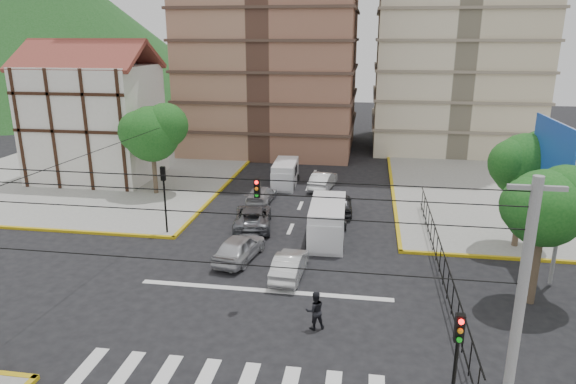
% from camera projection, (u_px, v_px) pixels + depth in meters
% --- Properties ---
extents(ground, '(160.00, 160.00, 0.00)m').
position_uv_depth(ground, '(259.00, 302.00, 24.94)').
color(ground, black).
rests_on(ground, ground).
extents(sidewalk_nw, '(26.00, 26.00, 0.15)m').
position_uv_depth(sidewalk_nw, '(91.00, 177.00, 46.80)').
color(sidewalk_nw, gray).
rests_on(sidewalk_nw, ground).
extents(sidewalk_ne, '(26.00, 26.00, 0.15)m').
position_uv_depth(sidewalk_ne, '(557.00, 198.00, 40.83)').
color(sidewalk_ne, gray).
rests_on(sidewalk_ne, ground).
extents(crosswalk_stripes, '(12.00, 2.40, 0.01)m').
position_uv_depth(crosswalk_stripes, '(226.00, 380.00, 19.27)').
color(crosswalk_stripes, silver).
rests_on(crosswalk_stripes, ground).
extents(stop_line, '(13.00, 0.40, 0.01)m').
position_uv_depth(stop_line, '(264.00, 290.00, 26.07)').
color(stop_line, silver).
rests_on(stop_line, ground).
extents(tudor_building, '(10.80, 8.05, 12.23)m').
position_uv_depth(tudor_building, '(95.00, 121.00, 45.14)').
color(tudor_building, silver).
rests_on(tudor_building, ground).
extents(distant_hill, '(70.00, 70.00, 28.00)m').
position_uv_depth(distant_hill, '(47.00, 27.00, 95.20)').
color(distant_hill, '#194A18').
rests_on(distant_hill, ground).
extents(park_fence, '(0.10, 22.50, 1.66)m').
position_uv_depth(park_fence, '(439.00, 274.00, 27.85)').
color(park_fence, black).
rests_on(park_fence, ground).
extents(billboard, '(0.36, 6.20, 8.10)m').
position_uv_depth(billboard, '(553.00, 164.00, 26.70)').
color(billboard, slate).
rests_on(billboard, ground).
extents(tree_park_a, '(4.41, 3.60, 6.83)m').
position_uv_depth(tree_park_a, '(547.00, 205.00, 23.43)').
color(tree_park_a, '#473828').
rests_on(tree_park_a, ground).
extents(tree_park_c, '(4.65, 3.80, 7.25)m').
position_uv_depth(tree_park_c, '(527.00, 163.00, 29.80)').
color(tree_park_c, '#473828').
rests_on(tree_park_c, ground).
extents(tree_tudor, '(5.39, 4.40, 7.43)m').
position_uv_depth(tree_tudor, '(153.00, 131.00, 40.32)').
color(tree_tudor, '#473828').
rests_on(tree_tudor, ground).
extents(traffic_light_se, '(0.28, 0.22, 4.40)m').
position_uv_depth(traffic_light_se, '(456.00, 357.00, 15.50)').
color(traffic_light_se, black).
rests_on(traffic_light_se, ground).
extents(traffic_light_nw, '(0.28, 0.22, 4.40)m').
position_uv_depth(traffic_light_nw, '(164.00, 189.00, 32.56)').
color(traffic_light_nw, black).
rests_on(traffic_light_nw, ground).
extents(traffic_light_hanging, '(18.00, 9.12, 0.92)m').
position_uv_depth(traffic_light_hanging, '(247.00, 199.00, 21.29)').
color(traffic_light_hanging, black).
rests_on(traffic_light_hanging, ground).
extents(utility_pole_se, '(1.40, 0.28, 9.00)m').
position_uv_depth(utility_pole_se, '(516.00, 334.00, 13.70)').
color(utility_pole_se, slate).
rests_on(utility_pole_se, ground).
extents(van_right_lane, '(2.29, 5.48, 2.44)m').
position_uv_depth(van_right_lane, '(327.00, 224.00, 31.97)').
color(van_right_lane, silver).
rests_on(van_right_lane, ground).
extents(van_left_lane, '(2.02, 4.75, 2.11)m').
position_uv_depth(van_left_lane, '(285.00, 175.00, 43.86)').
color(van_left_lane, silver).
rests_on(van_left_lane, ground).
extents(car_silver_front_left, '(2.53, 4.71, 1.52)m').
position_uv_depth(car_silver_front_left, '(239.00, 247.00, 29.47)').
color(car_silver_front_left, silver).
rests_on(car_silver_front_left, ground).
extents(car_white_front_right, '(1.63, 4.16, 1.35)m').
position_uv_depth(car_white_front_right, '(290.00, 265.00, 27.43)').
color(car_white_front_right, silver).
rests_on(car_white_front_right, ground).
extents(car_grey_mid_left, '(3.26, 5.54, 1.45)m').
position_uv_depth(car_grey_mid_left, '(253.00, 217.00, 34.58)').
color(car_grey_mid_left, slate).
rests_on(car_grey_mid_left, ground).
extents(car_silver_rear_left, '(1.91, 4.41, 1.27)m').
position_uv_depth(car_silver_rear_left, '(261.00, 195.00, 39.68)').
color(car_silver_rear_left, '#B4B3B8').
rests_on(car_silver_rear_left, ground).
extents(car_darkgrey_mid_right, '(1.99, 4.38, 1.46)m').
position_uv_depth(car_darkgrey_mid_right, '(340.00, 203.00, 37.32)').
color(car_darkgrey_mid_right, '#27272A').
rests_on(car_darkgrey_mid_right, ground).
extents(car_white_rear_right, '(2.23, 4.64, 1.47)m').
position_uv_depth(car_white_rear_right, '(323.00, 180.00, 43.25)').
color(car_white_rear_right, white).
rests_on(car_white_rear_right, ground).
extents(pedestrian_crosswalk, '(1.05, 0.94, 1.77)m').
position_uv_depth(pedestrian_crosswalk, '(315.00, 310.00, 22.46)').
color(pedestrian_crosswalk, black).
rests_on(pedestrian_crosswalk, ground).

